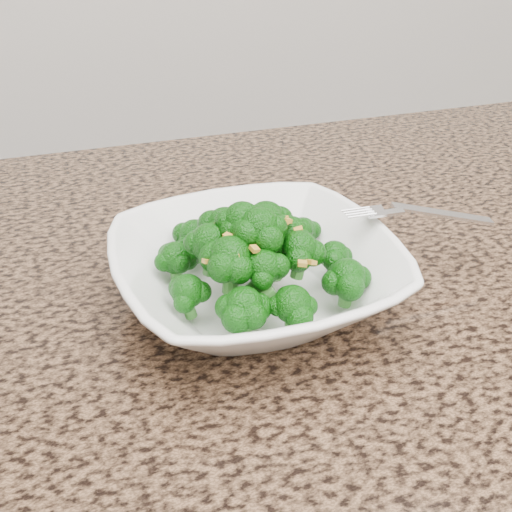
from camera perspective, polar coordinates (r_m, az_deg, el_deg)
name	(u,v)px	position (r m, az deg, el deg)	size (l,w,h in m)	color
granite_counter	(388,344)	(0.58, 11.69, -7.68)	(1.64, 1.04, 0.03)	brown
bowl	(256,274)	(0.58, 0.00, -1.62)	(0.25, 0.25, 0.06)	white
broccoli_pile	(256,211)	(0.55, 0.00, 4.02)	(0.22, 0.22, 0.06)	#0C4F09
garlic_topping	(256,172)	(0.53, 0.00, 7.43)	(0.13, 0.13, 0.01)	gold
fork	(396,212)	(0.62, 12.36, 3.83)	(0.17, 0.03, 0.01)	silver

